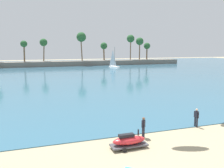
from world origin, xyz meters
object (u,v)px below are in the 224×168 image
Objects in this scene: person_at_waterline at (196,117)px; sailboat_near_shore at (114,65)px; watercraft_on_trailer at (129,141)px; person_rigging_by_gear at (143,127)px.

sailboat_near_shore reaches higher than person_at_waterline.
person_rigging_by_gear is at bearing 37.42° from watercraft_on_trailer.
person_rigging_by_gear is at bearing -171.47° from person_at_waterline.
watercraft_on_trailer is 68.00m from sailboat_near_shore.
sailboat_near_shore is (19.58, 63.18, -0.16)m from person_rigging_by_gear.
sailboat_near_shore is (21.37, 64.56, 0.21)m from watercraft_on_trailer.
watercraft_on_trailer is 7.68m from person_at_waterline.
person_at_waterline is at bearing 8.53° from person_rigging_by_gear.
person_at_waterline reaches higher than watercraft_on_trailer.
person_rigging_by_gear reaches higher than watercraft_on_trailer.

